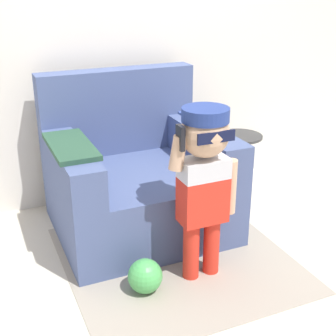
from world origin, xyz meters
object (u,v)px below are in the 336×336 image
object	(u,v)px
person_child	(204,169)
toy_ball	(145,276)
armchair	(136,179)
side_table	(239,160)

from	to	relation	value
person_child	toy_ball	distance (m)	0.68
armchair	toy_ball	size ratio (longest dim) A/B	5.86
side_table	armchair	bearing A→B (deg)	-173.46
person_child	toy_ball	bearing A→B (deg)	-177.00
toy_ball	armchair	bearing A→B (deg)	73.19
armchair	toy_ball	bearing A→B (deg)	-106.81
person_child	toy_ball	size ratio (longest dim) A/B	5.21
armchair	side_table	distance (m)	0.89
armchair	toy_ball	world-z (taller)	armchair
armchair	person_child	bearing A→B (deg)	-79.09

